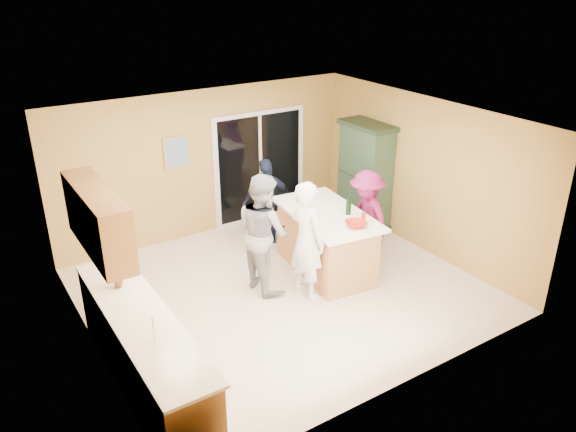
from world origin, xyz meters
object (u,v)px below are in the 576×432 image
woman_magenta (366,217)px  green_hutch (365,177)px  kitchen_island (326,243)px  woman_grey (263,232)px  woman_navy (267,202)px  woman_white (307,240)px

woman_magenta → green_hutch: bearing=147.9°
kitchen_island → woman_grey: size_ratio=1.12×
green_hutch → woman_navy: 1.91m
woman_grey → woman_navy: (0.80, 1.24, -0.13)m
green_hutch → woman_white: green_hutch is taller
woman_white → green_hutch: bearing=-64.9°
green_hutch → woman_navy: green_hutch is taller
kitchen_island → woman_white: bearing=-140.9°
woman_navy → woman_magenta: bearing=133.5°
green_hutch → woman_navy: (-1.87, 0.35, -0.19)m
woman_white → woman_grey: woman_grey is taller
green_hutch → woman_grey: green_hutch is taller
woman_grey → woman_navy: size_ratio=1.17×
kitchen_island → green_hutch: size_ratio=1.03×
green_hutch → woman_grey: (-2.66, -0.89, -0.05)m
woman_white → woman_magenta: (1.40, 0.35, -0.11)m
kitchen_island → green_hutch: green_hutch is taller
kitchen_island → woman_magenta: (0.74, -0.07, 0.30)m
kitchen_island → woman_white: woman_white is taller
green_hutch → woman_magenta: bearing=-128.8°
kitchen_island → woman_magenta: bearing=1.0°
woman_grey → woman_magenta: woman_grey is taller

